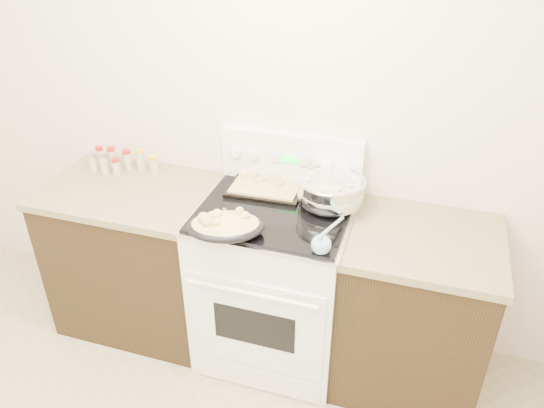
% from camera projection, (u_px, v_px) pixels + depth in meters
% --- Properties ---
extents(counter_left, '(0.93, 0.67, 0.92)m').
position_uv_depth(counter_left, '(140.00, 256.00, 3.11)').
color(counter_left, black).
rests_on(counter_left, ground).
extents(counter_right, '(0.73, 0.67, 0.92)m').
position_uv_depth(counter_right, '(412.00, 311.00, 2.70)').
color(counter_right, black).
rests_on(counter_right, ground).
extents(kitchen_range, '(0.78, 0.73, 1.22)m').
position_uv_depth(kitchen_range, '(275.00, 279.00, 2.87)').
color(kitchen_range, white).
rests_on(kitchen_range, ground).
extents(mixing_bowl, '(0.35, 0.35, 0.20)m').
position_uv_depth(mixing_bowl, '(331.00, 192.00, 2.62)').
color(mixing_bowl, silver).
rests_on(mixing_bowl, kitchen_range).
extents(roasting_pan, '(0.42, 0.35, 0.12)m').
position_uv_depth(roasting_pan, '(225.00, 225.00, 2.42)').
color(roasting_pan, black).
rests_on(roasting_pan, kitchen_range).
extents(baking_sheet, '(0.39, 0.28, 0.06)m').
position_uv_depth(baking_sheet, '(265.00, 187.00, 2.79)').
color(baking_sheet, black).
rests_on(baking_sheet, kitchen_range).
extents(wooden_spoon, '(0.18, 0.19, 0.04)m').
position_uv_depth(wooden_spoon, '(219.00, 224.00, 2.50)').
color(wooden_spoon, '#9E7A48').
rests_on(wooden_spoon, kitchen_range).
extents(blue_ladle, '(0.10, 0.30, 0.11)m').
position_uv_depth(blue_ladle, '(322.00, 243.00, 2.32)').
color(blue_ladle, '#82B2C1').
rests_on(blue_ladle, kitchen_range).
extents(spice_jars, '(0.41, 0.15, 0.13)m').
position_uv_depth(spice_jars, '(119.00, 161.00, 3.01)').
color(spice_jars, '#BFB28C').
rests_on(spice_jars, counter_left).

